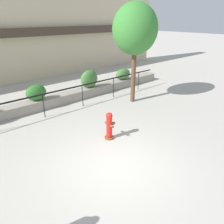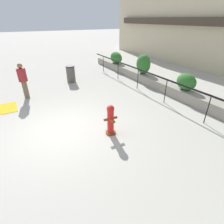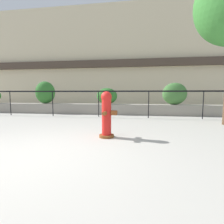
# 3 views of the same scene
# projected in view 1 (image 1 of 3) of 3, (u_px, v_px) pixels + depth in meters

# --- Properties ---
(ground_plane) EXTENTS (120.00, 120.00, 0.00)m
(ground_plane) POSITION_uv_depth(u_px,v_px,m) (115.00, 166.00, 6.86)
(ground_plane) COLOR #B2ADA3
(planter_wall_low) EXTENTS (18.00, 0.70, 0.50)m
(planter_wall_low) POSITION_uv_depth(u_px,v_px,m) (35.00, 106.00, 10.88)
(planter_wall_low) COLOR gray
(planter_wall_low) RESTS_ON ground
(fence_railing_segment) EXTENTS (15.00, 0.05, 1.15)m
(fence_railing_segment) POSITION_uv_depth(u_px,v_px,m) (42.00, 97.00, 9.81)
(fence_railing_segment) COLOR black
(fence_railing_segment) RESTS_ON ground
(hedge_bush_2) EXTENTS (1.02, 0.64, 0.79)m
(hedge_bush_2) POSITION_uv_depth(u_px,v_px,m) (36.00, 93.00, 10.72)
(hedge_bush_2) COLOR #2D6B28
(hedge_bush_2) RESTS_ON planter_wall_low
(hedge_bush_3) EXTENTS (1.12, 0.59, 1.02)m
(hedge_bush_3) POSITION_uv_depth(u_px,v_px,m) (89.00, 79.00, 12.63)
(hedge_bush_3) COLOR #427538
(hedge_bush_3) RESTS_ON planter_wall_low
(hedge_bush_4) EXTENTS (1.14, 0.62, 0.72)m
(hedge_bush_4) POSITION_uv_depth(u_px,v_px,m) (123.00, 74.00, 14.34)
(hedge_bush_4) COLOR #427538
(hedge_bush_4) RESTS_ON planter_wall_low
(fire_hydrant) EXTENTS (0.44, 0.48, 1.08)m
(fire_hydrant) POSITION_uv_depth(u_px,v_px,m) (109.00, 125.00, 8.23)
(fire_hydrant) COLOR brown
(fire_hydrant) RESTS_ON ground
(street_tree) EXTENTS (2.37, 2.13, 5.01)m
(street_tree) POSITION_uv_depth(u_px,v_px,m) (135.00, 30.00, 10.68)
(street_tree) COLOR brown
(street_tree) RESTS_ON ground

